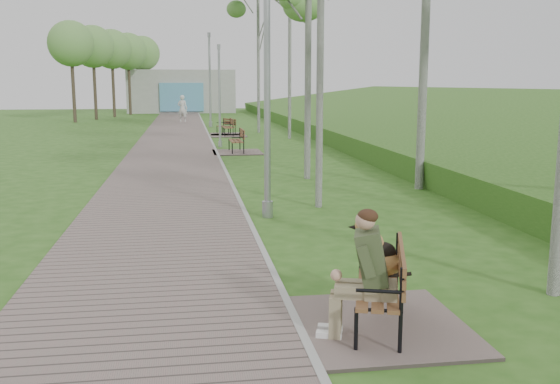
% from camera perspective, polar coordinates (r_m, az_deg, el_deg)
% --- Properties ---
extents(ground, '(120.00, 120.00, 0.00)m').
position_cam_1_polar(ground, '(10.80, -1.84, -4.95)').
color(ground, '#2B5718').
rests_on(ground, ground).
extents(walkway, '(3.50, 67.00, 0.04)m').
position_cam_1_polar(walkway, '(31.99, -9.56, 4.85)').
color(walkway, '#74655E').
rests_on(walkway, ground).
extents(kerb, '(0.10, 67.00, 0.05)m').
position_cam_1_polar(kerb, '(32.00, -6.42, 4.94)').
color(kerb, '#999993').
rests_on(kerb, ground).
extents(embankment, '(14.00, 70.00, 1.60)m').
position_cam_1_polar(embankment, '(33.23, 14.92, 4.81)').
color(embankment, '#508130').
rests_on(embankment, ground).
extents(building_north, '(10.00, 5.20, 4.00)m').
position_cam_1_polar(building_north, '(61.34, -8.98, 9.08)').
color(building_north, '#9E9E99').
rests_on(building_north, ground).
extents(bench_main, '(1.93, 2.14, 1.68)m').
position_cam_1_polar(bench_main, '(7.20, 8.69, -8.78)').
color(bench_main, '#74655E').
rests_on(bench_main, ground).
extents(bench_second, '(1.94, 2.15, 1.19)m').
position_cam_1_polar(bench_second, '(25.22, -4.02, 4.10)').
color(bench_second, '#74655E').
rests_on(bench_second, ground).
extents(bench_third, '(1.87, 2.07, 1.15)m').
position_cam_1_polar(bench_third, '(33.37, -4.81, 5.49)').
color(bench_third, '#74655E').
rests_on(bench_third, ground).
extents(bench_far, '(1.74, 1.94, 1.07)m').
position_cam_1_polar(bench_far, '(34.24, -4.95, 5.58)').
color(bench_far, '#74655E').
rests_on(bench_far, ground).
extents(lamp_post_near, '(0.23, 0.23, 5.91)m').
position_cam_1_polar(lamp_post_near, '(12.76, -1.18, 9.89)').
color(lamp_post_near, '#9B9DA2').
rests_on(lamp_post_near, ground).
extents(lamp_post_second, '(0.17, 0.17, 4.41)m').
position_cam_1_polar(lamp_post_second, '(27.48, -5.55, 8.40)').
color(lamp_post_second, '#9B9DA2').
rests_on(lamp_post_second, ground).
extents(lamp_post_third, '(0.23, 0.23, 5.90)m').
position_cam_1_polar(lamp_post_third, '(40.37, -6.43, 9.84)').
color(lamp_post_third, '#9B9DA2').
rests_on(lamp_post_third, ground).
extents(pedestrian_near, '(0.82, 0.66, 1.94)m').
position_cam_1_polar(pedestrian_near, '(45.54, -8.91, 7.54)').
color(pedestrian_near, silver).
rests_on(pedestrian_near, ground).
extents(birch_far_b, '(2.73, 2.73, 8.99)m').
position_cam_1_polar(birch_far_b, '(35.75, -2.02, 16.81)').
color(birch_far_b, silver).
rests_on(birch_far_b, ground).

